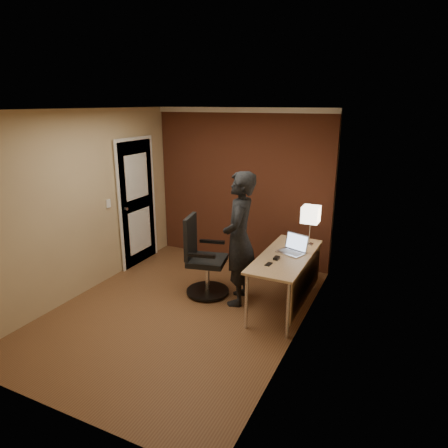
{
  "coord_description": "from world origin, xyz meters",
  "views": [
    {
      "loc": [
        2.49,
        -3.95,
        2.57
      ],
      "look_at": [
        0.35,
        0.55,
        1.05
      ],
      "focal_mm": 32.0,
      "sensor_mm": 36.0,
      "label": 1
    }
  ],
  "objects_px": {
    "desk_lamp": "(311,215)",
    "phone": "(269,264)",
    "desk": "(291,265)",
    "laptop": "(294,247)",
    "person": "(239,239)",
    "mouse": "(277,258)",
    "office_chair": "(202,261)"
  },
  "relations": [
    {
      "from": "desk_lamp",
      "to": "phone",
      "type": "bearing_deg",
      "value": -106.23
    },
    {
      "from": "desk",
      "to": "laptop",
      "type": "xyz_separation_m",
      "value": [
        -0.02,
        0.13,
        0.19
      ]
    },
    {
      "from": "phone",
      "to": "desk",
      "type": "bearing_deg",
      "value": 71.99
    },
    {
      "from": "phone",
      "to": "person",
      "type": "height_order",
      "value": "person"
    },
    {
      "from": "phone",
      "to": "desk_lamp",
      "type": "bearing_deg",
      "value": 78.79
    },
    {
      "from": "laptop",
      "to": "mouse",
      "type": "bearing_deg",
      "value": -109.9
    },
    {
      "from": "desk_lamp",
      "to": "mouse",
      "type": "bearing_deg",
      "value": -108.17
    },
    {
      "from": "office_chair",
      "to": "person",
      "type": "distance_m",
      "value": 0.67
    },
    {
      "from": "desk",
      "to": "mouse",
      "type": "bearing_deg",
      "value": -124.87
    },
    {
      "from": "laptop",
      "to": "phone",
      "type": "relative_size",
      "value": 3.47
    },
    {
      "from": "desk",
      "to": "phone",
      "type": "distance_m",
      "value": 0.45
    },
    {
      "from": "desk",
      "to": "phone",
      "type": "xyz_separation_m",
      "value": [
        -0.17,
        -0.39,
        0.13
      ]
    },
    {
      "from": "desk",
      "to": "person",
      "type": "distance_m",
      "value": 0.74
    },
    {
      "from": "desk",
      "to": "laptop",
      "type": "distance_m",
      "value": 0.24
    },
    {
      "from": "laptop",
      "to": "office_chair",
      "type": "distance_m",
      "value": 1.26
    },
    {
      "from": "desk",
      "to": "desk_lamp",
      "type": "bearing_deg",
      "value": 79.49
    },
    {
      "from": "laptop",
      "to": "mouse",
      "type": "height_order",
      "value": "laptop"
    },
    {
      "from": "laptop",
      "to": "person",
      "type": "height_order",
      "value": "person"
    },
    {
      "from": "laptop",
      "to": "mouse",
      "type": "distance_m",
      "value": 0.35
    },
    {
      "from": "desk_lamp",
      "to": "mouse",
      "type": "xyz_separation_m",
      "value": [
        -0.23,
        -0.69,
        -0.4
      ]
    },
    {
      "from": "desk_lamp",
      "to": "person",
      "type": "distance_m",
      "value": 1.01
    },
    {
      "from": "laptop",
      "to": "desk_lamp",
      "type": "bearing_deg",
      "value": 73.42
    },
    {
      "from": "mouse",
      "to": "office_chair",
      "type": "distance_m",
      "value": 1.11
    },
    {
      "from": "desk_lamp",
      "to": "mouse",
      "type": "distance_m",
      "value": 0.83
    },
    {
      "from": "desk",
      "to": "mouse",
      "type": "relative_size",
      "value": 15.0
    },
    {
      "from": "mouse",
      "to": "person",
      "type": "xyz_separation_m",
      "value": [
        -0.54,
        0.09,
        0.14
      ]
    },
    {
      "from": "desk_lamp",
      "to": "phone",
      "type": "distance_m",
      "value": 1.02
    },
    {
      "from": "laptop",
      "to": "person",
      "type": "distance_m",
      "value": 0.71
    },
    {
      "from": "desk",
      "to": "person",
      "type": "xyz_separation_m",
      "value": [
        -0.68,
        -0.1,
        0.28
      ]
    },
    {
      "from": "desk",
      "to": "mouse",
      "type": "height_order",
      "value": "mouse"
    },
    {
      "from": "mouse",
      "to": "laptop",
      "type": "bearing_deg",
      "value": 71.88
    },
    {
      "from": "office_chair",
      "to": "person",
      "type": "relative_size",
      "value": 0.62
    }
  ]
}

